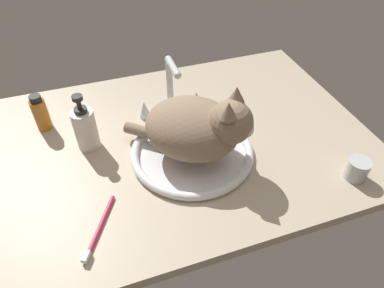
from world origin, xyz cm
name	(u,v)px	position (x,y,z in cm)	size (l,w,h in cm)	color
countertop	(180,143)	(0.00, 0.00, 1.50)	(109.98, 76.69, 3.00)	#B7A88E
sink_basin	(192,152)	(1.19, -7.28, 4.00)	(33.90, 33.90, 2.30)	white
faucet	(171,92)	(1.19, 12.44, 10.93)	(20.07, 11.86, 19.64)	silver
cat	(199,128)	(2.76, -8.59, 13.38)	(32.71, 31.82, 20.37)	#8C755B
metal_jar	(357,169)	(38.50, -28.75, 5.90)	(5.70, 5.70, 5.76)	#B2B5BA
soap_pump_bottle	(85,128)	(-25.22, 5.56, 9.51)	(6.19, 6.19, 17.22)	silver
amber_bottle	(41,113)	(-36.94, 18.01, 8.43)	(4.38, 4.38, 11.57)	#B2661E
toothbrush	(99,229)	(-26.64, -23.72, 3.62)	(9.59, 16.20, 1.70)	#D83359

